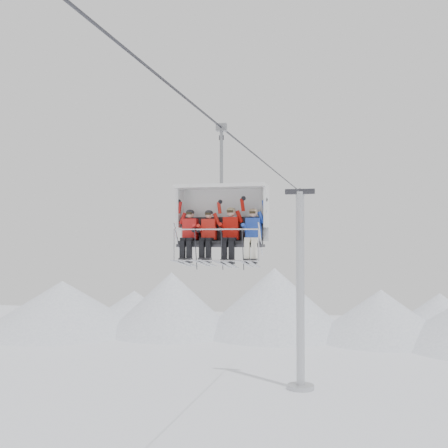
% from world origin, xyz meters
% --- Properties ---
extents(ridgeline, '(72.00, 21.00, 7.00)m').
position_xyz_m(ridgeline, '(-1.58, 42.05, 2.84)').
color(ridgeline, white).
rests_on(ridgeline, ground).
extents(lift_tower_right, '(2.00, 1.80, 13.48)m').
position_xyz_m(lift_tower_right, '(0.00, 22.00, 5.78)').
color(lift_tower_right, '#ABADB2').
rests_on(lift_tower_right, ground).
extents(haul_cable, '(0.06, 50.00, 0.06)m').
position_xyz_m(haul_cable, '(0.00, 0.00, 13.30)').
color(haul_cable, '#313137').
rests_on(haul_cable, lift_tower_left).
extents(chairlift_carrier, '(2.65, 1.17, 3.98)m').
position_xyz_m(chairlift_carrier, '(0.00, -0.19, 10.73)').
color(chairlift_carrier, black).
rests_on(chairlift_carrier, haul_cable).
extents(skier_far_left, '(0.42, 1.69, 1.66)m').
position_xyz_m(skier_far_left, '(-0.92, -0.50, 10.22)').
color(skier_far_left, red).
rests_on(skier_far_left, chairlift_carrier).
extents(skier_center_left, '(0.41, 1.69, 1.62)m').
position_xyz_m(skier_center_left, '(-0.35, -0.50, 10.21)').
color(skier_center_left, red).
rests_on(skier_center_left, chairlift_carrier).
extents(skier_center_right, '(0.44, 1.69, 1.73)m').
position_xyz_m(skier_center_right, '(0.31, -0.49, 10.24)').
color(skier_center_right, '#A90F08').
rests_on(skier_center_right, chairlift_carrier).
extents(skier_far_right, '(0.42, 1.69, 1.66)m').
position_xyz_m(skier_far_right, '(0.96, -0.50, 10.22)').
color(skier_far_right, '#1F3EA9').
rests_on(skier_far_right, chairlift_carrier).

